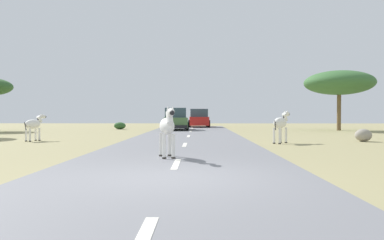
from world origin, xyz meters
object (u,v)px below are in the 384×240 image
(car_0, at_px, (199,119))
(bush_1, at_px, (120,126))
(zebra_0, at_px, (167,127))
(car_1, at_px, (175,120))
(rock_0, at_px, (363,135))
(zebra_1, at_px, (281,123))
(zebra_2, at_px, (34,124))
(tree_0, at_px, (339,83))

(car_0, height_order, bush_1, car_0)
(zebra_0, distance_m, bush_1, 22.37)
(zebra_0, height_order, car_0, car_0)
(car_1, relative_size, rock_0, 5.66)
(zebra_0, height_order, car_1, car_1)
(car_1, xyz_separation_m, bush_1, (-4.90, 2.20, -0.55))
(zebra_1, xyz_separation_m, car_0, (-3.68, 19.76, -0.05))
(zebra_0, distance_m, zebra_2, 10.23)
(zebra_2, distance_m, car_0, 20.20)
(car_0, distance_m, rock_0, 20.21)
(zebra_2, bearing_deg, rock_0, 19.97)
(zebra_0, distance_m, zebra_1, 7.68)
(zebra_2, distance_m, bush_1, 14.29)
(bush_1, relative_size, rock_0, 1.27)
(zebra_1, distance_m, car_1, 14.36)
(zebra_1, distance_m, rock_0, 4.36)
(car_0, relative_size, rock_0, 5.58)
(car_0, xyz_separation_m, tree_0, (11.15, -6.42, 2.93))
(zebra_0, relative_size, tree_0, 0.29)
(zebra_0, relative_size, zebra_1, 1.04)
(zebra_2, bearing_deg, bush_1, 105.24)
(zebra_1, distance_m, tree_0, 15.56)
(car_0, bearing_deg, zebra_0, -94.02)
(zebra_0, xyz_separation_m, zebra_2, (-7.10, 7.36, -0.14))
(car_0, bearing_deg, bush_1, -149.51)
(bush_1, bearing_deg, zebra_2, -95.01)
(zebra_0, height_order, bush_1, zebra_0)
(zebra_0, bearing_deg, bush_1, -88.03)
(zebra_2, xyz_separation_m, tree_0, (19.18, 12.12, 2.97))
(zebra_1, height_order, car_1, car_1)
(zebra_1, xyz_separation_m, rock_0, (4.17, 1.14, -0.60))
(zebra_0, distance_m, car_1, 19.41)
(zebra_1, relative_size, bush_1, 1.51)
(zebra_1, bearing_deg, tree_0, 96.60)
(zebra_1, xyz_separation_m, zebra_2, (-11.71, 1.22, -0.09))
(zebra_0, bearing_deg, car_1, -100.40)
(tree_0, xyz_separation_m, rock_0, (-3.30, -12.20, -3.47))
(rock_0, bearing_deg, zebra_2, 179.71)
(zebra_0, relative_size, car_0, 0.36)
(tree_0, bearing_deg, bush_1, 173.31)
(zebra_1, distance_m, bush_1, 18.66)
(tree_0, bearing_deg, zebra_1, -119.24)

